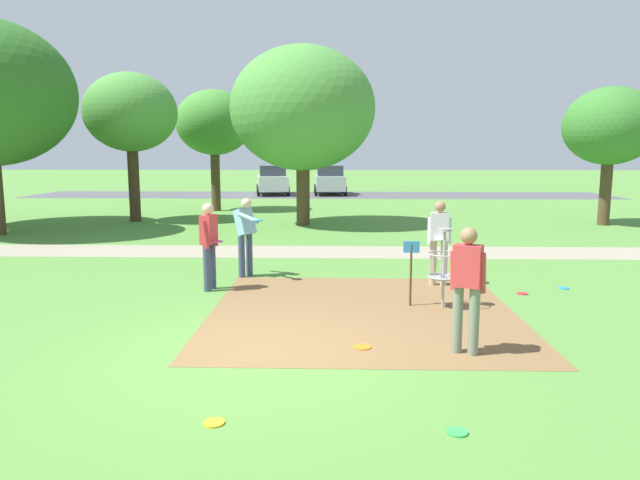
# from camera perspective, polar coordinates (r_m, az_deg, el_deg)

# --- Properties ---
(ground_plane) EXTENTS (160.00, 160.00, 0.00)m
(ground_plane) POSITION_cam_1_polar(r_m,az_deg,el_deg) (7.95, -6.39, -11.07)
(ground_plane) COLOR #518438
(dirt_tee_pad) EXTENTS (5.12, 5.24, 0.01)m
(dirt_tee_pad) POSITION_cam_1_polar(r_m,az_deg,el_deg) (9.87, 4.21, -7.07)
(dirt_tee_pad) COLOR brown
(dirt_tee_pad) RESTS_ON ground
(disc_golf_basket) EXTENTS (0.98, 0.58, 1.39)m
(disc_golf_basket) POSITION_cam_1_polar(r_m,az_deg,el_deg) (10.17, 11.79, -2.41)
(disc_golf_basket) COLOR #9E9EA3
(disc_golf_basket) RESTS_ON ground
(player_foreground_watching) EXTENTS (0.72, 1.03, 1.71)m
(player_foreground_watching) POSITION_cam_1_polar(r_m,az_deg,el_deg) (12.50, -7.37, 0.83)
(player_foreground_watching) COLOR #384260
(player_foreground_watching) RESTS_ON ground
(player_throwing) EXTENTS (0.48, 0.42, 1.71)m
(player_throwing) POSITION_cam_1_polar(r_m,az_deg,el_deg) (11.83, 11.69, 0.19)
(player_throwing) COLOR tan
(player_throwing) RESTS_ON ground
(player_waiting_left) EXTENTS (0.44, 0.49, 1.71)m
(player_waiting_left) POSITION_cam_1_polar(r_m,az_deg,el_deg) (11.39, -10.90, -0.12)
(player_waiting_left) COLOR #384260
(player_waiting_left) RESTS_ON ground
(player_waiting_right) EXTENTS (0.49, 0.45, 1.71)m
(player_waiting_right) POSITION_cam_1_polar(r_m,az_deg,el_deg) (7.88, 14.33, -4.14)
(player_waiting_right) COLOR slate
(player_waiting_right) RESTS_ON ground
(frisbee_near_basket) EXTENTS (0.21, 0.21, 0.02)m
(frisbee_near_basket) POSITION_cam_1_polar(r_m,az_deg,el_deg) (6.12, -10.44, -17.33)
(frisbee_near_basket) COLOR gold
(frisbee_near_basket) RESTS_ON ground
(frisbee_by_tee) EXTENTS (0.20, 0.20, 0.02)m
(frisbee_by_tee) POSITION_cam_1_polar(r_m,az_deg,el_deg) (11.69, 19.37, -5.02)
(frisbee_by_tee) COLOR red
(frisbee_by_tee) RESTS_ON ground
(frisbee_mid_grass) EXTENTS (0.21, 0.21, 0.02)m
(frisbee_mid_grass) POSITION_cam_1_polar(r_m,az_deg,el_deg) (6.00, 13.38, -17.98)
(frisbee_mid_grass) COLOR green
(frisbee_mid_grass) RESTS_ON ground
(frisbee_far_left) EXTENTS (0.24, 0.24, 0.02)m
(frisbee_far_left) POSITION_cam_1_polar(r_m,az_deg,el_deg) (8.13, 4.20, -10.52)
(frisbee_far_left) COLOR orange
(frisbee_far_left) RESTS_ON ground
(frisbee_far_right) EXTENTS (0.21, 0.21, 0.02)m
(frisbee_far_right) POSITION_cam_1_polar(r_m,az_deg,el_deg) (12.45, 22.92, -4.39)
(frisbee_far_right) COLOR #1E93DB
(frisbee_far_right) RESTS_ON ground
(tree_near_left) EXTENTS (3.51, 3.51, 5.67)m
(tree_near_left) POSITION_cam_1_polar(r_m,az_deg,el_deg) (23.61, -18.20, 11.82)
(tree_near_left) COLOR #422D1E
(tree_near_left) RESTS_ON ground
(tree_near_right) EXTENTS (3.30, 3.30, 5.02)m
(tree_near_right) POSITION_cam_1_polar(r_m,az_deg,el_deg) (23.71, 26.74, 9.96)
(tree_near_right) COLOR #4C3823
(tree_near_right) RESTS_ON ground
(tree_mid_center) EXTENTS (5.22, 5.22, 6.45)m
(tree_mid_center) POSITION_cam_1_polar(r_m,az_deg,el_deg) (21.29, -1.72, 12.82)
(tree_mid_center) COLOR #4C3823
(tree_mid_center) RESTS_ON ground
(tree_mid_right) EXTENTS (3.44, 3.44, 5.46)m
(tree_mid_right) POSITION_cam_1_polar(r_m,az_deg,el_deg) (26.98, -10.42, 11.28)
(tree_mid_right) COLOR #4C3823
(tree_mid_right) RESTS_ON ground
(parking_lot_strip) EXTENTS (36.00, 6.00, 0.01)m
(parking_lot_strip) POSITION_cam_1_polar(r_m,az_deg,el_deg) (36.42, -0.02, 4.48)
(parking_lot_strip) COLOR #4C4C51
(parking_lot_strip) RESTS_ON ground
(parked_car_leftmost) EXTENTS (2.44, 4.42, 1.84)m
(parked_car_leftmost) POSITION_cam_1_polar(r_m,az_deg,el_deg) (36.82, -4.72, 5.92)
(parked_car_leftmost) COLOR silver
(parked_car_leftmost) RESTS_ON ground
(parked_car_center_left) EXTENTS (2.15, 4.29, 1.84)m
(parked_car_center_left) POSITION_cam_1_polar(r_m,az_deg,el_deg) (36.85, 0.98, 5.95)
(parked_car_center_left) COLOR #B2B7BC
(parked_car_center_left) RESTS_ON ground
(gravel_path) EXTENTS (40.00, 1.93, 0.00)m
(gravel_path) POSITION_cam_1_polar(r_m,az_deg,el_deg) (15.68, -2.31, -1.15)
(gravel_path) COLOR gray
(gravel_path) RESTS_ON ground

